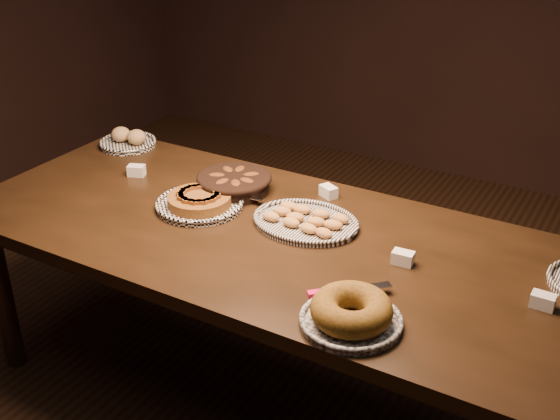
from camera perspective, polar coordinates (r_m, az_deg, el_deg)
The scene contains 8 objects.
ground at distance 2.93m, azimuth -0.27°, elevation -14.87°, with size 5.00×5.00×0.00m, color black.
buffet_table at distance 2.53m, azimuth -0.30°, elevation -3.41°, with size 2.40×1.00×0.75m.
apple_tart_plate at distance 2.69m, azimuth -6.54°, elevation 0.67°, with size 0.37×0.34×0.06m.
madeleine_platter at distance 2.55m, azimuth 2.10°, elevation -0.89°, with size 0.39×0.32×0.05m.
bundt_cake_plate at distance 2.03m, azimuth 5.80°, elevation -8.33°, with size 0.32×0.38×0.09m.
croissant_basket at distance 2.80m, azimuth -3.74°, elevation 2.33°, with size 0.35×0.35×0.08m.
bread_roll_plate at distance 3.33m, azimuth -12.23°, elevation 5.56°, with size 0.26×0.26×0.08m.
tent_cards at distance 2.55m, azimuth 2.18°, elevation -0.79°, with size 1.76×0.43×0.04m.
Camera 1 is at (1.11, -1.88, 1.96)m, focal length 45.00 mm.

